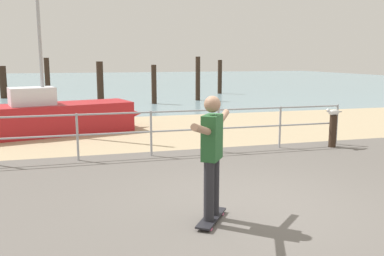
{
  "coord_description": "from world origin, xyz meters",
  "views": [
    {
      "loc": [
        -2.46,
        -5.44,
        2.21
      ],
      "look_at": [
        -0.39,
        2.0,
        0.9
      ],
      "focal_mm": 38.49,
      "sensor_mm": 36.0,
      "label": 1
    }
  ],
  "objects_px": {
    "bollard_short": "(333,132)",
    "seagull": "(333,112)",
    "sailboat": "(61,116)",
    "skateboarder": "(212,150)",
    "skateboard": "(211,218)"
  },
  "relations": [
    {
      "from": "skateboard",
      "to": "bollard_short",
      "type": "xyz_separation_m",
      "value": [
        4.4,
        3.72,
        0.34
      ]
    },
    {
      "from": "sailboat",
      "to": "skateboarder",
      "type": "distance_m",
      "value": 7.89
    },
    {
      "from": "skateboard",
      "to": "seagull",
      "type": "height_order",
      "value": "seagull"
    },
    {
      "from": "skateboard",
      "to": "bollard_short",
      "type": "distance_m",
      "value": 5.77
    },
    {
      "from": "bollard_short",
      "to": "seagull",
      "type": "height_order",
      "value": "seagull"
    },
    {
      "from": "skateboard",
      "to": "skateboarder",
      "type": "relative_size",
      "value": 0.47
    },
    {
      "from": "sailboat",
      "to": "skateboarder",
      "type": "relative_size",
      "value": 3.41
    },
    {
      "from": "sailboat",
      "to": "seagull",
      "type": "xyz_separation_m",
      "value": [
        6.58,
        -3.84,
        0.37
      ]
    },
    {
      "from": "skateboard",
      "to": "seagull",
      "type": "distance_m",
      "value": 5.81
    },
    {
      "from": "skateboarder",
      "to": "bollard_short",
      "type": "distance_m",
      "value": 5.79
    },
    {
      "from": "sailboat",
      "to": "bollard_short",
      "type": "relative_size",
      "value": 6.85
    },
    {
      "from": "skateboard",
      "to": "bollard_short",
      "type": "height_order",
      "value": "bollard_short"
    },
    {
      "from": "bollard_short",
      "to": "seagull",
      "type": "relative_size",
      "value": 1.68
    },
    {
      "from": "sailboat",
      "to": "seagull",
      "type": "bearing_deg",
      "value": -30.28
    },
    {
      "from": "skateboard",
      "to": "skateboarder",
      "type": "height_order",
      "value": "skateboarder"
    }
  ]
}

